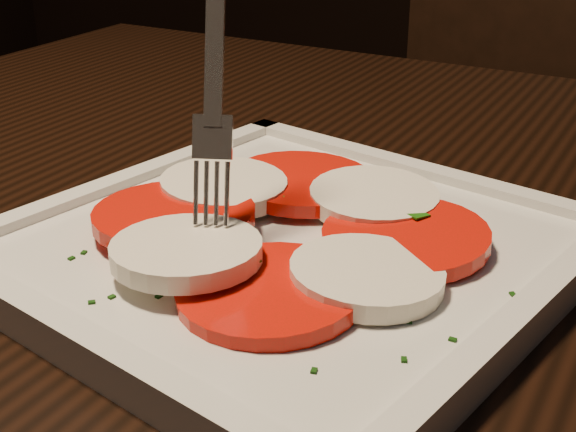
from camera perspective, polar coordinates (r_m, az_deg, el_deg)
table at (r=0.55m, az=11.93°, el=-10.57°), size 1.30×0.95×0.75m
chair at (r=1.23m, az=14.70°, el=3.45°), size 0.52×0.52×0.93m
plate at (r=0.45m, az=0.00°, el=-2.61°), size 0.36×0.36×0.01m
caprese_salad at (r=0.44m, az=-0.02°, el=-0.74°), size 0.24×0.23×0.02m
fork at (r=0.43m, az=-5.02°, el=12.41°), size 0.04×0.07×0.18m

